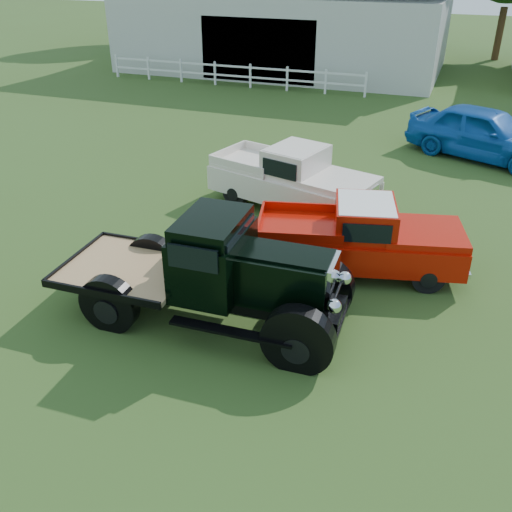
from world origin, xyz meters
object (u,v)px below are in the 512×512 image
at_px(red_pickup, 359,237).
at_px(white_pickup, 292,179).
at_px(misc_car_blue, 485,133).
at_px(vintage_flatbed, 208,270).

relative_size(red_pickup, white_pickup, 0.98).
bearing_deg(misc_car_blue, white_pickup, 165.18).
distance_m(white_pickup, misc_car_blue, 8.15).
bearing_deg(red_pickup, white_pickup, 116.92).
xyz_separation_m(vintage_flatbed, white_pickup, (-0.05, 5.80, -0.25)).
height_order(vintage_flatbed, misc_car_blue, vintage_flatbed).
height_order(vintage_flatbed, red_pickup, vintage_flatbed).
distance_m(vintage_flatbed, white_pickup, 5.80).
xyz_separation_m(white_pickup, misc_car_blue, (4.98, 6.45, 0.00)).
distance_m(red_pickup, misc_car_blue, 9.65).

